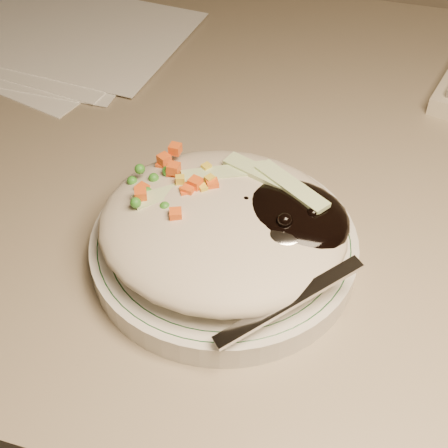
# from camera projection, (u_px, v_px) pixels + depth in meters

# --- Properties ---
(desk) EXTENTS (1.40, 0.70, 0.74)m
(desk) POSITION_uv_depth(u_px,v_px,m) (317.00, 287.00, 0.74)
(desk) COLOR gray
(desk) RESTS_ON ground
(plate) EXTENTS (0.21, 0.21, 0.02)m
(plate) POSITION_uv_depth(u_px,v_px,m) (224.00, 247.00, 0.50)
(plate) COLOR silver
(plate) RESTS_ON desk
(plate_rim) EXTENTS (0.20, 0.20, 0.00)m
(plate_rim) POSITION_uv_depth(u_px,v_px,m) (224.00, 238.00, 0.49)
(plate_rim) COLOR #144723
(plate_rim) RESTS_ON plate
(meal) EXTENTS (0.21, 0.19, 0.05)m
(meal) POSITION_uv_depth(u_px,v_px,m) (229.00, 221.00, 0.48)
(meal) COLOR #B7AC94
(meal) RESTS_ON plate
(papers) EXTENTS (0.37, 0.29, 0.00)m
(papers) POSITION_uv_depth(u_px,v_px,m) (40.00, 35.00, 0.77)
(papers) COLOR white
(papers) RESTS_ON desk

